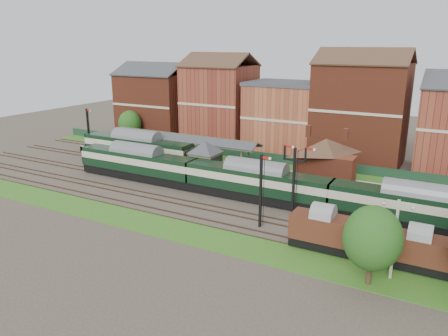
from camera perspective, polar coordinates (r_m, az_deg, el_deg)
The scene contains 20 objects.
ground at distance 57.52m, azimuth -1.53°, elevation -3.27°, with size 160.00×160.00×0.00m, color #473D33.
grass_back at distance 71.14m, azimuth 4.98°, elevation 0.50°, with size 90.00×4.50×0.06m, color #2D6619.
grass_front at distance 48.25m, azimuth -8.80°, elevation -7.33°, with size 90.00×5.00×0.06m, color #2D6619.
fence at distance 72.73m, azimuth 5.64°, elevation 1.42°, with size 90.00×0.12×1.50m, color #193823.
platform at distance 67.80m, azimuth -1.03°, elevation 0.19°, with size 55.00×3.40×1.00m, color #2D2D2D.
signal_box at distance 60.71m, azimuth -2.45°, elevation 0.92°, with size 5.40×5.40×6.00m.
brick_hut at distance 57.70m, azimuth 4.39°, elevation -2.00°, with size 3.20×2.64×2.94m.
station_building at distance 60.54m, azimuth 13.06°, elevation 1.21°, with size 8.10×8.10×5.90m.
canopy at distance 69.92m, azimuth -5.32°, elevation 4.06°, with size 26.00×3.89×4.08m.
semaphore_bracket at distance 49.08m, azimuth 9.15°, elevation -1.21°, with size 3.60×0.25×8.18m.
semaphore_platform_end at distance 80.80m, azimuth -17.30°, elevation 4.72°, with size 1.23×0.25×8.00m.
semaphore_siding at distance 45.94m, azimuth 4.84°, elevation -2.89°, with size 1.23×0.25×8.00m.
yard_lamp at distance 38.52m, azimuth 21.44°, elevation -8.11°, with size 2.60×0.22×7.00m.
town_backdrop at distance 77.88m, azimuth 7.71°, elevation 7.03°, with size 69.00×10.00×16.00m.
dmu_train at distance 53.98m, azimuth 4.18°, elevation -1.80°, with size 56.21×2.95×4.32m.
platform_railcar at distance 71.85m, azimuth -11.26°, elevation 2.59°, with size 19.99×3.15×4.60m.
goods_van_a at distance 42.67m, azimuth 12.70°, elevation -7.83°, with size 5.87×2.55×3.56m.
goods_van_c at distance 41.53m, azimuth 24.02°, elevation -9.79°, with size 5.48×2.37×3.32m.
tree_far at distance 36.94m, azimuth 18.82°, elevation -8.70°, with size 4.65×4.65×6.79m.
tree_back at distance 87.35m, azimuth -12.20°, elevation 5.71°, with size 4.40×4.40×6.43m.
Camera 1 is at (27.51, -46.79, 19.02)m, focal length 35.00 mm.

